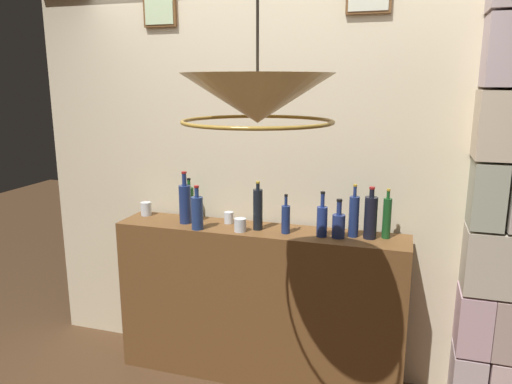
# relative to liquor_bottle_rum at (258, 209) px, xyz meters

# --- Properties ---
(panelled_rear_partition) EXTENTS (3.32, 0.15, 2.72)m
(panelled_rear_partition) POSITION_rel_liquor_bottle_rum_xyz_m (0.00, 0.25, 0.28)
(panelled_rear_partition) COLOR beige
(panelled_rear_partition) RESTS_ON ground
(stone_pillar) EXTENTS (0.38, 0.33, 2.65)m
(stone_pillar) POSITION_rel_liquor_bottle_rum_xyz_m (1.40, 0.11, 0.17)
(stone_pillar) COLOR #C2ADAF
(stone_pillar) RESTS_ON ground
(bar_shelf_unit) EXTENTS (1.87, 0.33, 1.03)m
(bar_shelf_unit) POSITION_rel_liquor_bottle_rum_xyz_m (0.00, 0.01, -0.65)
(bar_shelf_unit) COLOR brown
(bar_shelf_unit) RESTS_ON ground
(liquor_bottle_rum) EXTENTS (0.06, 0.06, 0.31)m
(liquor_bottle_rum) POSITION_rel_liquor_bottle_rum_xyz_m (0.00, 0.00, 0.00)
(liquor_bottle_rum) COLOR black
(liquor_bottle_rum) RESTS_ON bar_shelf_unit
(liquor_bottle_vermouth) EXTENTS (0.08, 0.08, 0.34)m
(liquor_bottle_vermouth) POSITION_rel_liquor_bottle_rum_xyz_m (-0.50, -0.00, 0.00)
(liquor_bottle_vermouth) COLOR navy
(liquor_bottle_vermouth) RESTS_ON bar_shelf_unit
(liquor_bottle_port) EXTENTS (0.06, 0.06, 0.32)m
(liquor_bottle_port) POSITION_rel_liquor_bottle_rum_xyz_m (0.59, 0.03, -0.00)
(liquor_bottle_port) COLOR navy
(liquor_bottle_port) RESTS_ON bar_shelf_unit
(liquor_bottle_tequila) EXTENTS (0.08, 0.08, 0.31)m
(liquor_bottle_tequila) POSITION_rel_liquor_bottle_rum_xyz_m (0.69, 0.03, -0.00)
(liquor_bottle_tequila) COLOR black
(liquor_bottle_tequila) RESTS_ON bar_shelf_unit
(liquor_bottle_vodka) EXTENTS (0.06, 0.06, 0.28)m
(liquor_bottle_vodka) POSITION_rel_liquor_bottle_rum_xyz_m (0.41, -0.02, -0.03)
(liquor_bottle_vodka) COLOR navy
(liquor_bottle_vodka) RESTS_ON bar_shelf_unit
(liquor_bottle_rye) EXTENTS (0.05, 0.05, 0.24)m
(liquor_bottle_rye) POSITION_rel_liquor_bottle_rum_xyz_m (0.19, -0.02, -0.04)
(liquor_bottle_rye) COLOR navy
(liquor_bottle_rye) RESTS_ON bar_shelf_unit
(liquor_bottle_sherry) EXTENTS (0.05, 0.05, 0.30)m
(liquor_bottle_sherry) POSITION_rel_liquor_bottle_rum_xyz_m (0.78, 0.06, -0.01)
(liquor_bottle_sherry) COLOR #1A4E21
(liquor_bottle_sherry) RESTS_ON bar_shelf_unit
(liquor_bottle_scotch) EXTENTS (0.07, 0.07, 0.28)m
(liquor_bottle_scotch) POSITION_rel_liquor_bottle_rum_xyz_m (-0.36, -0.11, -0.02)
(liquor_bottle_scotch) COLOR navy
(liquor_bottle_scotch) RESTS_ON bar_shelf_unit
(liquor_bottle_mezcal) EXTENTS (0.06, 0.06, 0.27)m
(liquor_bottle_mezcal) POSITION_rel_liquor_bottle_rum_xyz_m (-0.52, 0.12, -0.02)
(liquor_bottle_mezcal) COLOR #1B5220
(liquor_bottle_mezcal) RESTS_ON bar_shelf_unit
(liquor_bottle_bourbon) EXTENTS (0.08, 0.08, 0.24)m
(liquor_bottle_bourbon) POSITION_rel_liquor_bottle_rum_xyz_m (0.51, -0.01, -0.05)
(liquor_bottle_bourbon) COLOR navy
(liquor_bottle_bourbon) RESTS_ON bar_shelf_unit
(glass_tumbler_rocks) EXTENTS (0.07, 0.07, 0.09)m
(glass_tumbler_rocks) POSITION_rel_liquor_bottle_rum_xyz_m (-0.84, 0.09, -0.09)
(glass_tumbler_rocks) COLOR silver
(glass_tumbler_rocks) RESTS_ON bar_shelf_unit
(glass_tumbler_highball) EXTENTS (0.06, 0.06, 0.08)m
(glass_tumbler_highball) POSITION_rel_liquor_bottle_rum_xyz_m (-0.22, 0.08, -0.10)
(glass_tumbler_highball) COLOR silver
(glass_tumbler_highball) RESTS_ON bar_shelf_unit
(glass_tumbler_shot) EXTENTS (0.08, 0.08, 0.08)m
(glass_tumbler_shot) POSITION_rel_liquor_bottle_rum_xyz_m (-0.09, -0.07, -0.09)
(glass_tumbler_shot) COLOR silver
(glass_tumbler_shot) RESTS_ON bar_shelf_unit
(pendant_lamp) EXTENTS (0.64, 0.64, 0.60)m
(pendant_lamp) POSITION_rel_liquor_bottle_rum_xyz_m (0.26, -0.85, 0.70)
(pendant_lamp) COLOR beige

